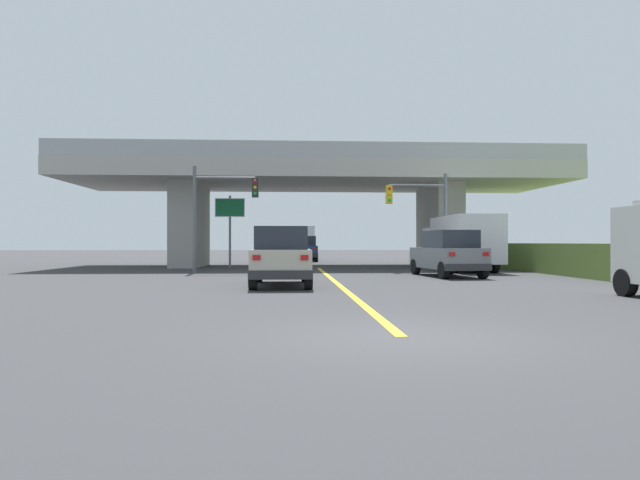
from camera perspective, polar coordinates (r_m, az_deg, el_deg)
ground at (r=35.54m, az=-0.39°, el=-2.68°), size 160.00×160.00×0.00m
overpass_bridge at (r=35.68m, az=-0.39°, el=5.31°), size 30.20×9.66×7.09m
lane_divider_stripe at (r=20.90m, az=1.65°, el=-4.34°), size 0.20×24.05×0.01m
suv_lead at (r=19.30m, az=-3.95°, el=-1.68°), size 2.00×4.61×2.02m
suv_crossing at (r=25.20m, az=12.89°, el=-1.34°), size 2.40×4.79×2.02m
box_truck at (r=30.72m, az=14.15°, el=-0.18°), size 2.33×7.47×2.86m
sedan_oncoming at (r=45.07m, az=-1.62°, el=-0.88°), size 2.03×4.79×2.02m
traffic_signal_nearside at (r=29.53m, az=10.55°, el=3.16°), size 3.20×0.36×5.08m
traffic_signal_farside at (r=28.06m, az=-10.42°, el=3.62°), size 3.22×0.36×5.25m
highway_sign at (r=33.93m, az=-9.15°, el=2.60°), size 1.76×0.17×4.31m
semi_truck_distant at (r=52.26m, az=-1.97°, el=-0.18°), size 2.33×7.32×2.96m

